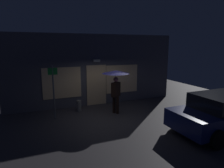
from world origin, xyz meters
name	(u,v)px	position (x,y,z in m)	size (l,w,h in m)	color
ground_plane	(112,117)	(0.00, 0.00, 0.00)	(18.00, 18.00, 0.00)	#38353A
building_facade	(95,70)	(0.00, 2.34, 1.90)	(9.48, 0.48, 3.84)	#4C4C56
person_with_umbrella	(116,79)	(0.39, 0.42, 1.68)	(1.30, 1.30, 2.09)	black
street_sign_post	(54,89)	(-2.43, 0.76, 1.36)	(0.40, 0.07, 2.40)	#595B60
sidewalk_bollard	(79,106)	(-1.20, 1.37, 0.28)	(0.24, 0.24, 0.56)	slate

